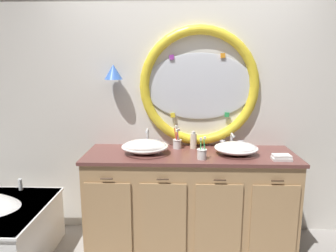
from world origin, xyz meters
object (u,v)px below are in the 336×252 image
object	(u,v)px
toothbrush_holder_right	(202,153)
soap_dispenser	(193,140)
toothbrush_holder_left	(177,143)
sink_basin_right	(236,148)
sink_basin_left	(145,147)
folded_hand_towel	(282,157)

from	to	relation	value
toothbrush_holder_right	soap_dispenser	distance (m)	0.35
toothbrush_holder_left	soap_dispenser	bearing A→B (deg)	5.06
toothbrush_holder_left	sink_basin_right	bearing A→B (deg)	-19.31
toothbrush_holder_left	soap_dispenser	distance (m)	0.16
toothbrush_holder_left	toothbrush_holder_right	bearing A→B (deg)	-57.66
sink_basin_right	toothbrush_holder_left	xyz separation A→B (m)	(-0.53, 0.18, -0.00)
toothbrush_holder_left	soap_dispenser	xyz separation A→B (m)	(0.16, 0.01, 0.02)
sink_basin_right	toothbrush_holder_left	distance (m)	0.56
toothbrush_holder_left	soap_dispenser	size ratio (longest dim) A/B	1.30
toothbrush_holder_right	sink_basin_left	bearing A→B (deg)	163.30
soap_dispenser	folded_hand_towel	world-z (taller)	soap_dispenser
sink_basin_right	soap_dispenser	size ratio (longest dim) A/B	2.23
sink_basin_right	soap_dispenser	xyz separation A→B (m)	(-0.37, 0.20, 0.02)
sink_basin_right	folded_hand_towel	size ratio (longest dim) A/B	2.45
sink_basin_left	folded_hand_towel	distance (m)	1.18
toothbrush_holder_right	folded_hand_towel	world-z (taller)	toothbrush_holder_right
toothbrush_holder_right	folded_hand_towel	size ratio (longest dim) A/B	1.27
toothbrush_holder_left	soap_dispenser	world-z (taller)	toothbrush_holder_left
sink_basin_left	soap_dispenser	world-z (taller)	soap_dispenser
toothbrush_holder_right	folded_hand_towel	bearing A→B (deg)	-0.30
sink_basin_right	toothbrush_holder_right	world-z (taller)	toothbrush_holder_right
soap_dispenser	toothbrush_holder_left	bearing A→B (deg)	-174.94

